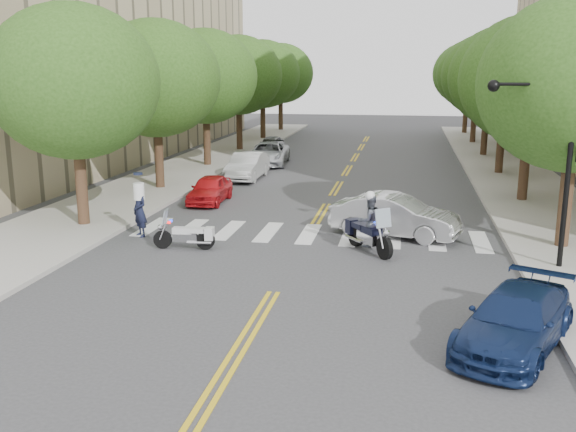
% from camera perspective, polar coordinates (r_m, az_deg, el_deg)
% --- Properties ---
extents(ground, '(140.00, 140.00, 0.00)m').
position_cam_1_polar(ground, '(17.87, -1.27, -6.80)').
color(ground, '#38383A').
rests_on(ground, ground).
extents(sidewalk_left, '(5.00, 60.00, 0.15)m').
position_cam_1_polar(sidewalk_left, '(41.01, -8.09, 4.50)').
color(sidewalk_left, '#9E9991').
rests_on(sidewalk_left, ground).
extents(sidewalk_right, '(5.00, 60.00, 0.15)m').
position_cam_1_polar(sidewalk_right, '(39.39, 19.20, 3.55)').
color(sidewalk_right, '#9E9991').
rests_on(sidewalk_right, ground).
extents(tree_l_0, '(6.40, 6.40, 8.45)m').
position_cam_1_polar(tree_l_0, '(25.58, -18.50, 11.23)').
color(tree_l_0, '#382316').
rests_on(tree_l_0, ground).
extents(tree_l_1, '(6.40, 6.40, 8.45)m').
position_cam_1_polar(tree_l_1, '(32.83, -11.70, 11.87)').
color(tree_l_1, '#382316').
rests_on(tree_l_1, ground).
extents(tree_l_2, '(6.40, 6.40, 8.45)m').
position_cam_1_polar(tree_l_2, '(40.36, -7.38, 12.19)').
color(tree_l_2, '#382316').
rests_on(tree_l_2, ground).
extents(tree_l_3, '(6.40, 6.40, 8.45)m').
position_cam_1_polar(tree_l_3, '(48.05, -4.42, 12.37)').
color(tree_l_3, '#382316').
rests_on(tree_l_3, ground).
extents(tree_l_4, '(6.40, 6.40, 8.45)m').
position_cam_1_polar(tree_l_4, '(55.82, -2.28, 12.48)').
color(tree_l_4, '#382316').
rests_on(tree_l_4, ground).
extents(tree_l_5, '(6.40, 6.40, 8.45)m').
position_cam_1_polar(tree_l_5, '(63.65, -0.66, 12.56)').
color(tree_l_5, '#382316').
rests_on(tree_l_5, ground).
extents(tree_r_1, '(6.40, 6.40, 8.45)m').
position_cam_1_polar(tree_r_1, '(30.93, 20.84, 11.25)').
color(tree_r_1, '#382316').
rests_on(tree_r_1, ground).
extents(tree_r_2, '(6.40, 6.40, 8.45)m').
position_cam_1_polar(tree_r_2, '(38.84, 18.77, 11.60)').
color(tree_r_2, '#382316').
rests_on(tree_r_2, ground).
extents(tree_r_3, '(6.40, 6.40, 8.45)m').
position_cam_1_polar(tree_r_3, '(46.77, 17.40, 11.82)').
color(tree_r_3, '#382316').
rests_on(tree_r_3, ground).
extents(tree_r_4, '(6.40, 6.40, 8.45)m').
position_cam_1_polar(tree_r_4, '(54.73, 16.43, 11.97)').
color(tree_r_4, '#382316').
rests_on(tree_r_4, ground).
extents(tree_r_5, '(6.40, 6.40, 8.45)m').
position_cam_1_polar(tree_r_5, '(62.69, 15.70, 12.08)').
color(tree_r_5, '#382316').
rests_on(tree_r_5, ground).
extents(traffic_signal_pole, '(2.82, 0.42, 6.00)m').
position_cam_1_polar(traffic_signal_pole, '(20.55, 22.51, 5.50)').
color(traffic_signal_pole, black).
rests_on(traffic_signal_pole, ground).
extents(motorcycle_police, '(1.73, 2.24, 2.09)m').
position_cam_1_polar(motorcycle_police, '(21.66, 7.15, -0.79)').
color(motorcycle_police, black).
rests_on(motorcycle_police, ground).
extents(motorcycle_parked, '(2.13, 0.61, 1.38)m').
position_cam_1_polar(motorcycle_parked, '(22.16, -8.75, -1.72)').
color(motorcycle_parked, black).
rests_on(motorcycle_parked, ground).
extents(officer_standing, '(0.83, 0.80, 1.92)m').
position_cam_1_polar(officer_standing, '(24.06, -13.03, 0.44)').
color(officer_standing, black).
rests_on(officer_standing, ground).
extents(convertible, '(4.96, 2.92, 1.55)m').
position_cam_1_polar(convertible, '(23.81, 9.49, 0.01)').
color(convertible, '#B2B2B4').
rests_on(convertible, ground).
extents(sedan_blue, '(3.50, 4.80, 1.29)m').
position_cam_1_polar(sedan_blue, '(15.14, 19.57, -8.71)').
color(sedan_blue, '#112048').
rests_on(sedan_blue, ground).
extents(parked_car_a, '(1.56, 3.72, 1.26)m').
position_cam_1_polar(parked_car_a, '(29.70, -6.96, 2.39)').
color(parked_car_a, red).
rests_on(parked_car_a, ground).
extents(parked_car_b, '(1.62, 4.52, 1.48)m').
position_cam_1_polar(parked_car_b, '(35.81, -3.65, 4.45)').
color(parked_car_b, '#BDBDBD').
rests_on(parked_car_b, ground).
extents(parked_car_c, '(2.78, 5.30, 1.42)m').
position_cam_1_polar(parked_car_c, '(41.23, -1.75, 5.56)').
color(parked_car_c, '#B8BAC0').
rests_on(parked_car_c, ground).
extents(parked_car_d, '(1.76, 4.17, 1.20)m').
position_cam_1_polar(parked_car_d, '(43.35, -1.76, 5.78)').
color(parked_car_d, black).
rests_on(parked_car_d, ground).
extents(parked_car_e, '(1.58, 3.65, 1.22)m').
position_cam_1_polar(parked_car_e, '(47.29, -1.52, 6.40)').
color(parked_car_e, '#9D9DA2').
rests_on(parked_car_e, ground).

